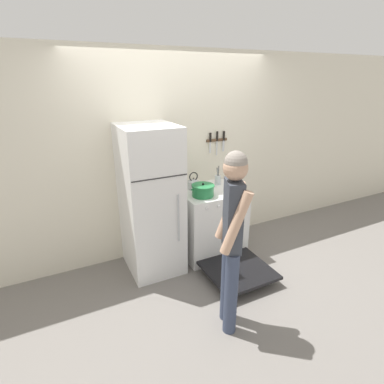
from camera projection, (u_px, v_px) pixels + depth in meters
ground_plane at (179, 243)px, 4.27m from camera, size 14.00×14.00×0.00m
wall_back at (176, 156)px, 3.84m from camera, size 10.00×0.06×2.55m
refrigerator at (151, 201)px, 3.47m from camera, size 0.61×0.72×1.75m
stove_range at (211, 222)px, 3.92m from camera, size 0.79×1.39×0.88m
dutch_oven_pot at (203, 190)px, 3.58m from camera, size 0.31×0.27×0.17m
tea_kettle at (194, 184)px, 3.82m from camera, size 0.19×0.15×0.22m
utensil_jar at (218, 179)px, 3.97m from camera, size 0.08×0.08×0.27m
person at (232, 235)px, 2.54m from camera, size 0.36×0.41×1.69m
wall_knife_strip at (217, 140)px, 3.98m from camera, size 0.31×0.03×0.32m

